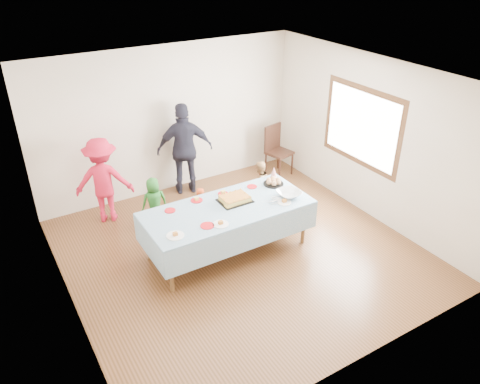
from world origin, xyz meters
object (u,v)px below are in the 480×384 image
object	(u,v)px
party_table	(228,210)
birthday_cake	(235,199)
dining_chair	(276,147)
adult_left	(103,180)

from	to	relation	value
party_table	birthday_cake	world-z (taller)	birthday_cake
birthday_cake	party_table	bearing A→B (deg)	-151.83
dining_chair	adult_left	world-z (taller)	adult_left
party_table	adult_left	size ratio (longest dim) A/B	1.69
party_table	birthday_cake	bearing A→B (deg)	28.17
birthday_cake	dining_chair	size ratio (longest dim) A/B	0.47
party_table	adult_left	xyz separation A→B (m)	(-1.29, 1.87, 0.02)
birthday_cake	dining_chair	bearing A→B (deg)	41.28
party_table	birthday_cake	distance (m)	0.23
party_table	birthday_cake	size ratio (longest dim) A/B	5.23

